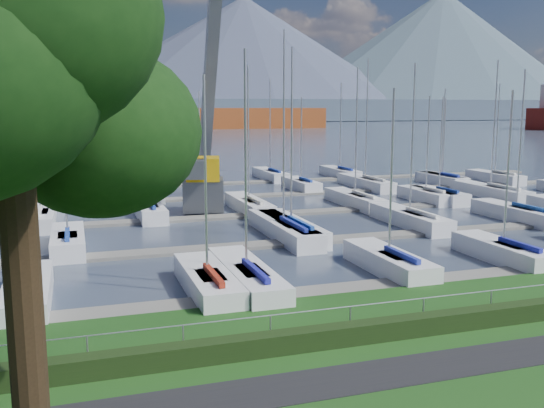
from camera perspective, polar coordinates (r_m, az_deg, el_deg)
name	(u,v)px	position (r m, az deg, el deg)	size (l,w,h in m)	color
path	(419,368)	(20.47, 13.68, -14.80)	(160.00, 2.00, 0.04)	black
water	(96,126)	(279.10, -16.22, 7.07)	(800.00, 540.00, 0.20)	#3D4759
hedge	(380,330)	(22.42, 10.15, -11.58)	(80.00, 0.70, 0.70)	black
fence	(376,304)	(22.46, 9.72, -9.22)	(0.04, 0.04, 80.00)	#999AA1
foothill	(91,110)	(348.94, -16.71, 8.45)	(900.00, 80.00, 12.00)	#49586B
mountains	(96,47)	(425.50, -16.25, 14.03)	(1190.00, 360.00, 115.00)	#434E63
docks	(215,218)	(46.68, -5.37, -1.29)	(90.00, 41.60, 0.25)	slate
crane	(205,142)	(50.01, -6.32, 5.80)	(5.01, 13.42, 22.35)	#54565B
cargo_ship_mid	(183,119)	(233.64, -8.34, 7.95)	(100.50, 18.12, 21.50)	brown
sailboat_fleet	(189,142)	(49.03, -7.81, 5.77)	(75.24, 49.45, 13.57)	navy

